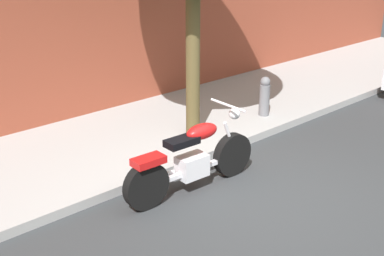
# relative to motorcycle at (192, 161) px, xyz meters

# --- Properties ---
(ground_plane) EXTENTS (60.00, 60.00, 0.00)m
(ground_plane) POSITION_rel_motorcycle_xyz_m (0.57, -0.68, -0.46)
(ground_plane) COLOR #303335
(sidewalk) EXTENTS (21.92, 2.90, 0.14)m
(sidewalk) POSITION_rel_motorcycle_xyz_m (0.57, 2.01, -0.39)
(sidewalk) COLOR #9B9B9B
(sidewalk) RESTS_ON ground
(motorcycle) EXTENTS (2.25, 0.70, 1.16)m
(motorcycle) POSITION_rel_motorcycle_xyz_m (0.00, 0.00, 0.00)
(motorcycle) COLOR black
(motorcycle) RESTS_ON ground
(fire_hydrant) EXTENTS (0.20, 0.20, 0.91)m
(fire_hydrant) POSITION_rel_motorcycle_xyz_m (2.89, 1.13, -0.01)
(fire_hydrant) COLOR slate
(fire_hydrant) RESTS_ON ground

